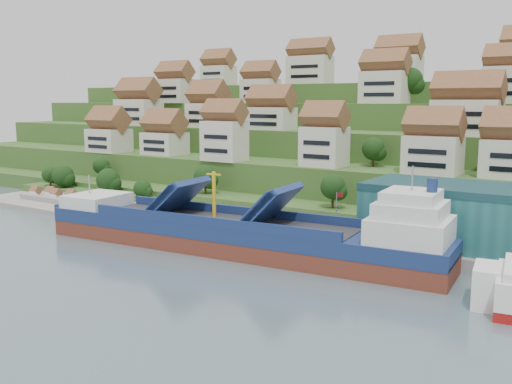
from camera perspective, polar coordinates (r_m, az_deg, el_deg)
The scene contains 9 objects.
ground at distance 101.68m, azimuth -3.77°, elevation -5.56°, with size 300.00×300.00×0.00m, color slate.
quay at distance 104.17m, azimuth 10.15°, elevation -4.71°, with size 180.00×14.00×2.20m, color gray.
pebble_beach at distance 150.48m, azimuth -18.72°, elevation -1.03°, with size 45.00×20.00×1.00m, color gray.
hillside at distance 191.79m, azimuth 15.38°, elevation 4.27°, with size 260.00×128.00×31.00m.
hillside_village at distance 150.30m, azimuth 11.10°, elevation 8.38°, with size 155.52×64.88×29.04m.
hillside_trees at distance 142.29m, azimuth 3.13°, elevation 5.40°, with size 143.59×62.26×31.75m.
flagpole at distance 99.24m, azimuth 8.09°, elevation -1.92°, with size 1.28×0.16×8.00m.
beach_huts at distance 151.06m, azimuth -19.59°, elevation -0.42°, with size 14.40×3.70×2.20m.
cargo_ship at distance 97.29m, azimuth -1.28°, elevation -4.32°, with size 74.21×18.02×16.24m.
Camera 1 is at (59.94, -78.01, 25.70)m, focal length 40.00 mm.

